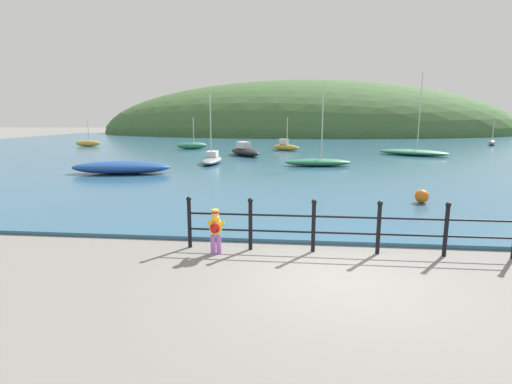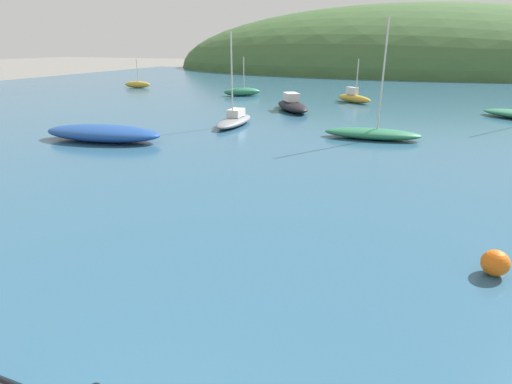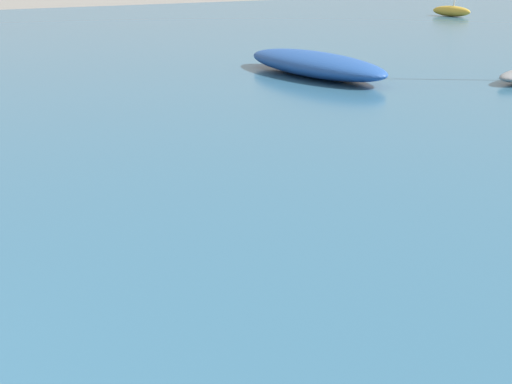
{
  "view_description": "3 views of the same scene",
  "coord_description": "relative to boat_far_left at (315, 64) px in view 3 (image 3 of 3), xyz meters",
  "views": [
    {
      "loc": [
        -0.69,
        -7.21,
        3.0
      ],
      "look_at": [
        -1.84,
        3.53,
        0.96
      ],
      "focal_mm": 28.0,
      "sensor_mm": 36.0,
      "label": 1
    },
    {
      "loc": [
        1.83,
        -0.39,
        3.86
      ],
      "look_at": [
        -1.18,
        7.48,
        0.72
      ],
      "focal_mm": 28.0,
      "sensor_mm": 36.0,
      "label": 2
    },
    {
      "loc": [
        3.85,
        2.55,
        3.1
      ],
      "look_at": [
        -1.06,
        5.42,
        0.9
      ],
      "focal_mm": 42.0,
      "sensor_mm": 36.0,
      "label": 3
    }
  ],
  "objects": [
    {
      "name": "boat_far_left",
      "position": [
        0.0,
        0.0,
        0.0
      ],
      "size": [
        5.24,
        2.42,
        0.64
      ],
      "color": "#1E4793",
      "rests_on": "water"
    },
    {
      "name": "boat_green_fishing",
      "position": [
        -11.62,
        17.98,
        -0.01
      ],
      "size": [
        2.44,
        1.09,
        2.48
      ],
      "color": "gold",
      "rests_on": "water"
    }
  ]
}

